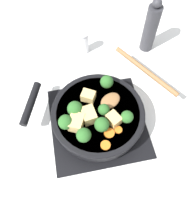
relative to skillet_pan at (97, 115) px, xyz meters
name	(u,v)px	position (x,y,z in m)	size (l,w,h in m)	color
ground_plane	(98,123)	(0.00, 0.00, -0.06)	(2.40, 2.40, 0.00)	white
front_burner_grate	(98,121)	(0.00, 0.00, -0.04)	(0.31, 0.31, 0.03)	black
skillet_pan	(97,115)	(0.00, 0.00, 0.00)	(0.30, 0.38, 0.05)	black
wooden_spoon	(132,82)	(0.08, -0.13, 0.03)	(0.24, 0.26, 0.02)	olive
tofu_cube_center_large	(88,96)	(0.05, 0.02, 0.04)	(0.04, 0.03, 0.03)	#DBB770
tofu_cube_near_handle	(89,115)	(-0.02, 0.03, 0.04)	(0.05, 0.04, 0.04)	#DBB770
tofu_cube_east_chunk	(76,122)	(-0.03, 0.07, 0.04)	(0.05, 0.04, 0.04)	#DBB770
tofu_cube_west_chunk	(114,119)	(-0.04, -0.04, 0.04)	(0.04, 0.03, 0.03)	#DBB770
broccoli_floret_near_spoon	(84,135)	(-0.08, 0.05, 0.05)	(0.04, 0.04, 0.05)	#709956
broccoli_floret_center_top	(107,82)	(0.08, -0.05, 0.05)	(0.04, 0.04, 0.05)	#709956
broccoli_floret_east_rim	(127,117)	(-0.05, -0.08, 0.05)	(0.04, 0.04, 0.04)	#709956
broccoli_floret_west_rim	(104,110)	(-0.01, -0.02, 0.05)	(0.03, 0.03, 0.04)	#709956
broccoli_floret_north_edge	(101,125)	(-0.06, 0.00, 0.05)	(0.04, 0.04, 0.05)	#709956
broccoli_floret_south_cluster	(66,122)	(-0.03, 0.10, 0.05)	(0.04, 0.04, 0.05)	#709956
broccoli_floret_mid_floret	(75,109)	(0.01, 0.06, 0.05)	(0.05, 0.05, 0.05)	#709956
carrot_slice_orange_thin	(118,130)	(-0.07, -0.05, 0.03)	(0.02, 0.02, 0.01)	orange
carrot_slice_near_center	(109,133)	(-0.08, -0.02, 0.03)	(0.03, 0.03, 0.01)	orange
carrot_slice_edge_slice	(107,145)	(-0.11, -0.01, 0.03)	(0.03, 0.03, 0.01)	orange
pepper_mill	(151,28)	(0.29, -0.26, 0.04)	(0.05, 0.05, 0.22)	#333338
salt_shaker	(84,43)	(0.32, -0.01, -0.01)	(0.04, 0.04, 0.09)	white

